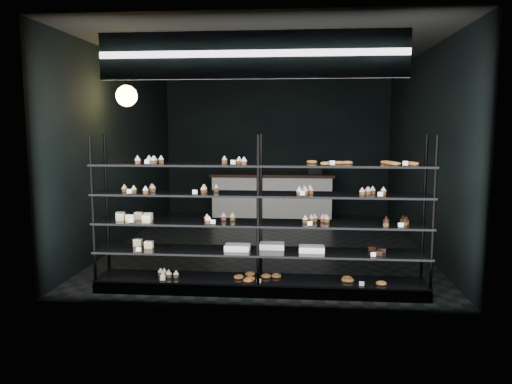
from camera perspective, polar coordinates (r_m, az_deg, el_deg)
room at (r=8.34m, az=1.42°, el=4.73°), size 5.01×6.01×3.20m
display_shelf at (r=6.04m, az=0.16°, el=-5.63°), size 4.00×0.50×1.91m
signage at (r=5.46m, az=-0.54°, el=15.39°), size 3.30×0.05×0.50m
pendant_lamp at (r=7.74m, az=-14.58°, el=10.59°), size 0.31×0.31×0.88m
service_counter at (r=10.93m, az=1.93°, el=-0.40°), size 2.67×0.65×1.23m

